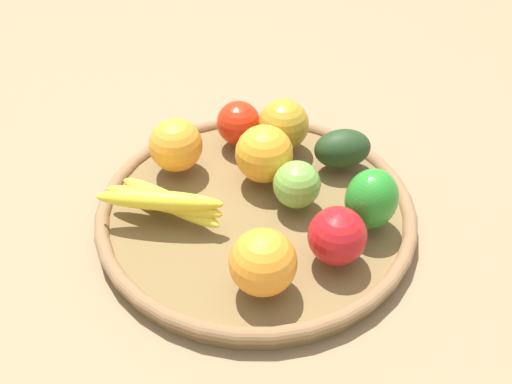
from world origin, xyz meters
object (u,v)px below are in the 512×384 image
object	(u,v)px
orange_0	(176,145)
orange_1	(263,262)
apple_2	(286,125)
banana_bunch	(164,201)
bell_pepper	(372,199)
orange_2	(264,154)
avocado	(342,149)
apple_3	(239,123)
apple_1	(337,236)
apple_0	(297,184)

from	to	relation	value
orange_0	orange_1	distance (m)	0.26
apple_2	banana_bunch	bearing A→B (deg)	-119.45
banana_bunch	orange_1	distance (m)	0.18
bell_pepper	orange_1	world-z (taller)	bell_pepper
orange_2	avocado	xyz separation A→B (m)	(0.10, 0.06, -0.01)
orange_0	apple_3	xyz separation A→B (m)	(0.07, 0.09, -0.01)
banana_bunch	orange_2	world-z (taller)	orange_2
banana_bunch	apple_2	distance (m)	0.23
apple_1	orange_0	bearing A→B (deg)	157.15
bell_pepper	banana_bunch	bearing A→B (deg)	131.44
orange_2	bell_pepper	bearing A→B (deg)	-17.67
apple_1	banana_bunch	bearing A→B (deg)	178.51
apple_0	orange_1	bearing A→B (deg)	-90.43
apple_0	apple_1	size ratio (longest dim) A/B	0.89
apple_0	apple_2	world-z (taller)	apple_2
apple_0	apple_1	xyz separation A→B (m)	(0.07, -0.08, 0.00)
apple_0	orange_0	size ratio (longest dim) A/B	0.83
apple_2	avocado	xyz separation A→B (m)	(0.09, -0.02, -0.01)
orange_0	orange_2	bearing A→B (deg)	6.70
apple_3	apple_1	distance (m)	0.27
apple_3	avocado	size ratio (longest dim) A/B	0.80
banana_bunch	orange_0	world-z (taller)	orange_0
orange_2	apple_1	distance (m)	0.18
bell_pepper	avocado	world-z (taller)	bell_pepper
banana_bunch	orange_2	distance (m)	0.16
bell_pepper	avocado	xyz separation A→B (m)	(-0.06, 0.11, -0.01)
orange_0	apple_1	bearing A→B (deg)	-22.85
apple_3	bell_pepper	bearing A→B (deg)	-29.01
apple_0	orange_2	bearing A→B (deg)	145.03
orange_1	apple_3	world-z (taller)	orange_1
banana_bunch	orange_2	size ratio (longest dim) A/B	2.06
avocado	bell_pepper	bearing A→B (deg)	-62.64
orange_0	apple_2	world-z (taller)	same
apple_3	avocado	distance (m)	0.16
orange_0	orange_2	distance (m)	0.13
orange_0	apple_0	bearing A→B (deg)	-7.79
apple_0	apple_1	bearing A→B (deg)	-49.35
avocado	apple_3	bearing A→B (deg)	176.44
orange_1	apple_1	xyz separation A→B (m)	(0.07, 0.07, -0.00)
apple_0	avocado	distance (m)	0.11
banana_bunch	apple_3	distance (m)	0.19
orange_1	avocado	size ratio (longest dim) A/B	0.95
banana_bunch	orange_1	xyz separation A→B (m)	(0.16, -0.08, 0.01)
avocado	orange_2	bearing A→B (deg)	-148.44
orange_0	apple_1	size ratio (longest dim) A/B	1.07
bell_pepper	orange_2	xyz separation A→B (m)	(-0.16, 0.05, -0.00)
apple_2	apple_3	distance (m)	0.07
orange_0	orange_1	world-z (taller)	orange_1
apple_0	apple_3	bearing A→B (deg)	136.89
banana_bunch	orange_0	size ratio (longest dim) A/B	2.18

